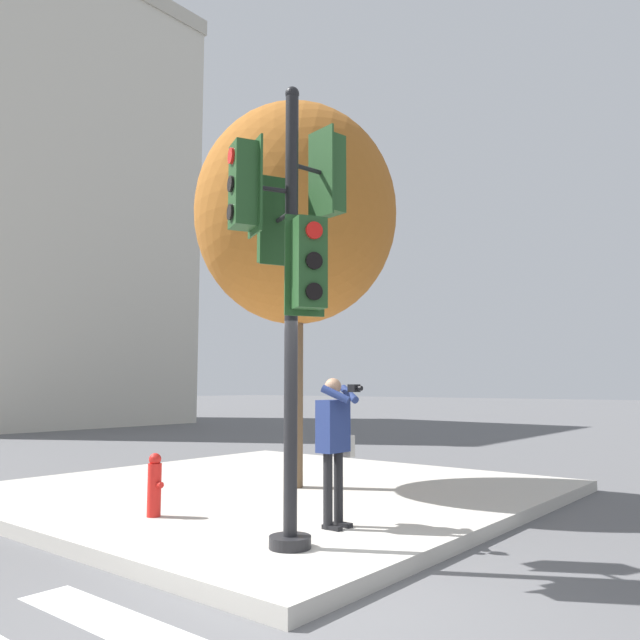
# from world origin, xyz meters

# --- Properties ---
(ground_plane) EXTENTS (160.00, 160.00, 0.00)m
(ground_plane) POSITION_xyz_m (0.00, 0.00, 0.00)
(ground_plane) COLOR #5B5B5E
(sidewalk_corner) EXTENTS (8.00, 8.00, 0.18)m
(sidewalk_corner) POSITION_xyz_m (3.50, 3.50, 0.09)
(sidewalk_corner) COLOR #BCB7AD
(sidewalk_corner) RESTS_ON ground_plane
(traffic_signal_pole) EXTENTS (1.36, 1.32, 4.92)m
(traffic_signal_pole) POSITION_xyz_m (0.78, 0.66, 3.30)
(traffic_signal_pole) COLOR black
(traffic_signal_pole) RESTS_ON sidewalk_corner
(person_photographer) EXTENTS (0.58, 0.54, 1.74)m
(person_photographer) POSITION_xyz_m (1.80, 0.84, 1.21)
(person_photographer) COLOR black
(person_photographer) RESTS_ON sidewalk_corner
(street_tree) EXTENTS (3.41, 3.41, 6.42)m
(street_tree) POSITION_xyz_m (3.66, 3.11, 4.70)
(street_tree) COLOR brown
(street_tree) RESTS_ON sidewalk_corner
(fire_hydrant) EXTENTS (0.17, 0.23, 0.79)m
(fire_hydrant) POSITION_xyz_m (0.83, 2.98, 0.57)
(fire_hydrant) COLOR red
(fire_hydrant) RESTS_ON sidewalk_corner
(building_right) EXTENTS (11.59, 10.45, 20.73)m
(building_right) POSITION_xyz_m (10.18, 25.42, 10.38)
(building_right) COLOR beige
(building_right) RESTS_ON ground_plane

